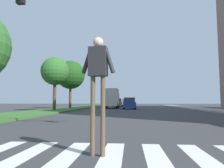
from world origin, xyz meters
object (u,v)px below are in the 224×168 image
Objects in this scene: tree_distant at (71,75)px; sedan_far_horizon at (126,103)px; sedan_midblock at (129,104)px; sedan_distant at (118,103)px; traffic_light_gantry at (20,12)px; tree_far at (55,71)px; pedestrian_performer at (98,76)px; truck_box_delivery at (111,98)px.

tree_distant is 24.89m from sedan_far_horizon.
sedan_midblock is (8.81, 0.52, -4.30)m from tree_distant.
sedan_distant is 8.97m from sedan_far_horizon.
sedan_midblock is (3.89, 23.20, -3.61)m from traffic_light_gantry.
tree_far is 19.91m from pedestrian_performer.
sedan_midblock is 1.03× the size of sedan_far_horizon.
tree_far is 7.27m from tree_distant.
tree_distant reaches higher than pedestrian_performer.
tree_distant reaches higher than sedan_midblock.
tree_far reaches higher than truck_box_delivery.
truck_box_delivery is (5.84, 3.79, -3.44)m from tree_distant.
tree_distant is at bearing -147.02° from truck_box_delivery.
pedestrian_performer is 39.78m from sedan_distant.
sedan_midblock is 0.94× the size of sedan_distant.
sedan_midblock is at bearing 42.59° from tree_far.
sedan_midblock is 0.71× the size of truck_box_delivery.
sedan_distant is at bearing -100.04° from sedan_far_horizon.
traffic_light_gantry is 2.17× the size of sedan_midblock.
sedan_distant is at bearing 66.77° from tree_distant.
pedestrian_performer is at bearing -91.26° from sedan_midblock.
sedan_distant is 1.09× the size of sedan_far_horizon.
tree_distant is at bearing -176.61° from sedan_midblock.
pedestrian_performer is 0.53× the size of sedan_distant.
tree_far is 1.29× the size of sedan_distant.
traffic_light_gantry reaches higher than sedan_far_horizon.
tree_far is 31.60m from sedan_far_horizon.
sedan_distant is at bearing 88.04° from traffic_light_gantry.
tree_distant is at bearing 102.24° from traffic_light_gantry.
sedan_far_horizon is at bearing 86.47° from traffic_light_gantry.
sedan_midblock is 14.14m from sedan_distant.
tree_distant reaches higher than sedan_distant.
traffic_light_gantry is at bearing -93.53° from sedan_far_horizon.
sedan_midblock is at bearing -87.35° from sedan_far_horizon.
tree_far is 0.85× the size of tree_distant.
tree_distant reaches higher than tree_far.
tree_far reaches higher than sedan_midblock.
tree_far is at bearing -137.41° from sedan_midblock.
tree_far is 2.42× the size of pedestrian_performer.
sedan_midblock is at bearing 3.39° from tree_distant.
traffic_light_gantry is 3.84× the size of pedestrian_performer.
tree_far is 0.63× the size of traffic_light_gantry.
truck_box_delivery is (-2.97, 3.27, 0.86)m from sedan_midblock.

